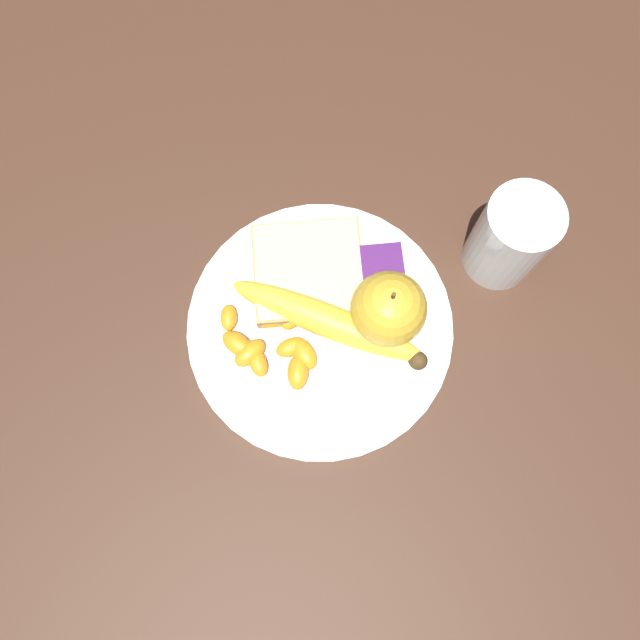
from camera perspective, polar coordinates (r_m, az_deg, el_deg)
ground_plane at (r=0.62m, az=0.00°, el=-0.80°), size 3.00×3.00×0.00m
plate at (r=0.61m, az=0.00°, el=-0.61°), size 0.26×0.26×0.01m
juice_glass at (r=0.62m, az=16.97°, el=7.08°), size 0.07×0.07×0.10m
apple at (r=0.58m, az=6.34°, el=0.64°), size 0.07×0.07×0.08m
banana at (r=0.59m, az=0.89°, el=-0.57°), size 0.19×0.12×0.03m
bread_slice at (r=0.61m, az=-1.05°, el=4.39°), size 0.11×0.10×0.02m
fork at (r=0.61m, az=-0.12°, el=-0.39°), size 0.06×0.16×0.00m
jam_packet at (r=0.62m, az=5.37°, el=4.93°), size 0.05×0.04×0.02m
orange_segment_0 at (r=0.60m, az=-4.22°, el=0.28°), size 0.04×0.03×0.02m
orange_segment_1 at (r=0.59m, az=-1.45°, el=-3.12°), size 0.03×0.04×0.02m
orange_segment_2 at (r=0.59m, az=-2.67°, el=-2.51°), size 0.03×0.03×0.02m
orange_segment_3 at (r=0.61m, az=-8.36°, el=0.22°), size 0.02×0.03×0.01m
orange_segment_4 at (r=0.60m, az=-7.57°, el=-2.18°), size 0.04×0.04×0.02m
orange_segment_5 at (r=0.59m, az=-5.70°, el=-3.93°), size 0.02×0.03×0.02m
orange_segment_6 at (r=0.59m, az=-2.04°, el=-4.81°), size 0.02×0.04×0.02m
orange_segment_7 at (r=0.59m, az=-6.44°, el=-3.02°), size 0.04×0.04×0.02m
orange_segment_8 at (r=0.60m, az=-2.49°, el=0.21°), size 0.03×0.03×0.02m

